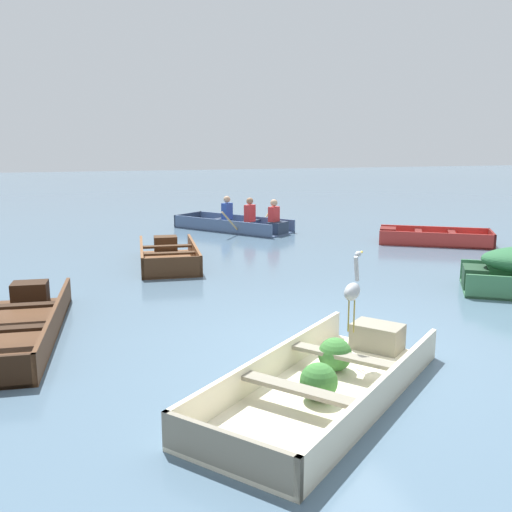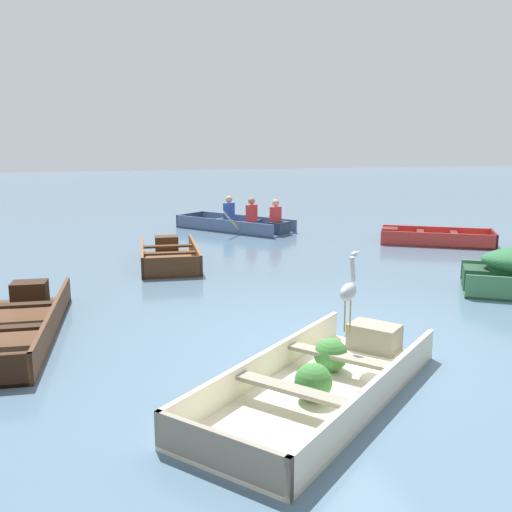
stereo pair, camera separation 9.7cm
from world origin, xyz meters
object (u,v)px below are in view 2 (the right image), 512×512
(rowboat_slate_blue_with_crew, at_px, (241,223))
(heron_on_dinghy, at_px, (349,289))
(skiff_wooden_brown_near_moored, at_px, (169,256))
(skiff_red_outer_moored, at_px, (431,239))
(dinghy_cream_foreground, at_px, (324,378))
(skiff_dark_varnish_far_moored, at_px, (12,324))

(rowboat_slate_blue_with_crew, height_order, heron_on_dinghy, heron_on_dinghy)
(skiff_wooden_brown_near_moored, xyz_separation_m, skiff_red_outer_moored, (6.16, 0.46, -0.02))
(dinghy_cream_foreground, distance_m, skiff_dark_varnish_far_moored, 4.09)
(dinghy_cream_foreground, xyz_separation_m, rowboat_slate_blue_with_crew, (1.65, 9.78, 0.07))
(skiff_wooden_brown_near_moored, bearing_deg, skiff_red_outer_moored, 4.29)
(dinghy_cream_foreground, height_order, heron_on_dinghy, heron_on_dinghy)
(dinghy_cream_foreground, distance_m, heron_on_dinghy, 0.99)
(skiff_dark_varnish_far_moored, xyz_separation_m, skiff_red_outer_moored, (8.57, 4.11, 0.00))
(skiff_red_outer_moored, bearing_deg, skiff_dark_varnish_far_moored, -154.38)
(skiff_wooden_brown_near_moored, xyz_separation_m, rowboat_slate_blue_with_crew, (2.36, 3.50, 0.07))
(skiff_wooden_brown_near_moored, relative_size, heron_on_dinghy, 3.00)
(rowboat_slate_blue_with_crew, bearing_deg, skiff_red_outer_moored, -38.69)
(skiff_wooden_brown_near_moored, xyz_separation_m, skiff_dark_varnish_far_moored, (-2.41, -3.65, -0.02))
(skiff_dark_varnish_far_moored, distance_m, skiff_red_outer_moored, 9.51)
(skiff_dark_varnish_far_moored, relative_size, rowboat_slate_blue_with_crew, 1.02)
(heron_on_dinghy, bearing_deg, rowboat_slate_blue_with_crew, 82.71)
(skiff_wooden_brown_near_moored, bearing_deg, rowboat_slate_blue_with_crew, 56.03)
(skiff_dark_varnish_far_moored, xyz_separation_m, heron_on_dinghy, (3.59, -2.14, 0.74))
(skiff_red_outer_moored, bearing_deg, heron_on_dinghy, -128.58)
(skiff_dark_varnish_far_moored, bearing_deg, skiff_wooden_brown_near_moored, 56.51)
(skiff_wooden_brown_near_moored, height_order, skiff_dark_varnish_far_moored, skiff_wooden_brown_near_moored)
(skiff_dark_varnish_far_moored, relative_size, skiff_red_outer_moored, 1.21)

